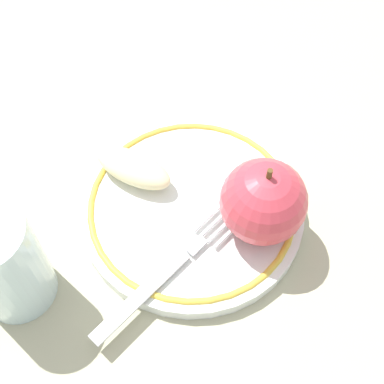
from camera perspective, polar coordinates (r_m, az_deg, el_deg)
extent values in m
plane|color=#AEAA8A|center=(0.51, -1.89, -0.85)|extent=(2.00, 2.00, 0.00)
cylinder|color=white|center=(0.50, 0.00, -1.87)|extent=(0.21, 0.21, 0.01)
torus|color=gold|center=(0.49, 0.00, -1.43)|extent=(0.19, 0.19, 0.01)
sphere|color=#CB3C4A|center=(0.45, 7.62, -1.03)|extent=(0.07, 0.07, 0.07)
cylinder|color=brown|center=(0.41, 8.25, 1.88)|extent=(0.00, 0.00, 0.01)
ellipsoid|color=beige|center=(0.50, -6.25, 2.56)|extent=(0.05, 0.08, 0.02)
cube|color=silver|center=(0.45, -5.00, -11.00)|extent=(0.10, 0.06, 0.00)
cube|color=silver|center=(0.46, 0.51, -5.81)|extent=(0.02, 0.02, 0.00)
cube|color=silver|center=(0.48, 5.09, -3.28)|extent=(0.06, 0.04, 0.00)
cube|color=silver|center=(0.48, 4.37, -2.72)|extent=(0.06, 0.04, 0.00)
cube|color=silver|center=(0.48, 3.65, -2.15)|extent=(0.06, 0.04, 0.00)
cube|color=silver|center=(0.48, 2.93, -1.59)|extent=(0.06, 0.04, 0.00)
cylinder|color=silver|center=(0.45, -19.56, -7.17)|extent=(0.06, 0.06, 0.11)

